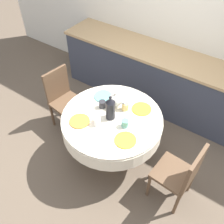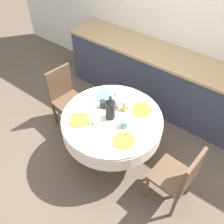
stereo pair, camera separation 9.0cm
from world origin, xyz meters
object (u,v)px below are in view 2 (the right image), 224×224
chair_right (66,96)px  teapot (116,100)px  chair_left (179,176)px  coffee_carafe (110,108)px

chair_right → teapot: (0.85, 0.04, 0.35)m
chair_left → chair_right: (-1.85, 0.20, 0.00)m
teapot → chair_left: bearing=-13.5°
chair_right → teapot: teapot is taller
coffee_carafe → teapot: bearing=108.2°
chair_left → coffee_carafe: (-0.94, 0.05, 0.40)m
coffee_carafe → chair_left: bearing=-3.1°
chair_left → teapot: (-1.00, 0.24, 0.35)m
chair_left → teapot: 1.09m
coffee_carafe → teapot: (-0.06, 0.19, -0.05)m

